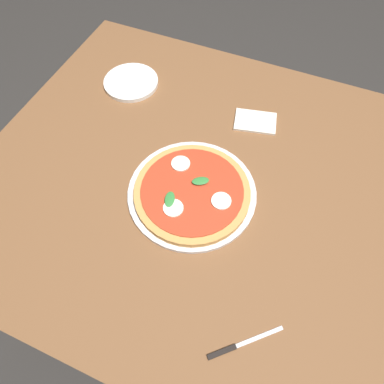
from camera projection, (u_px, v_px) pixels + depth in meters
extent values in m
plane|color=#2D2B28|center=(204.00, 268.00, 1.61)|extent=(6.00, 6.00, 0.00)
cube|color=brown|center=(211.00, 185.00, 1.01)|extent=(1.35, 1.12, 0.04)
cube|color=brown|center=(128.00, 108.00, 1.67)|extent=(0.07, 0.07, 0.68)
cylinder|color=silver|center=(192.00, 193.00, 0.97)|extent=(0.36, 0.36, 0.01)
cylinder|color=tan|center=(192.00, 192.00, 0.95)|extent=(0.32, 0.32, 0.02)
cylinder|color=#B7381E|center=(192.00, 190.00, 0.94)|extent=(0.28, 0.28, 0.00)
cylinder|color=white|center=(221.00, 201.00, 0.92)|extent=(0.05, 0.05, 0.00)
cylinder|color=white|center=(181.00, 162.00, 0.99)|extent=(0.05, 0.05, 0.00)
cylinder|color=white|center=(173.00, 208.00, 0.91)|extent=(0.05, 0.05, 0.00)
ellipsoid|color=#337F38|center=(170.00, 199.00, 0.92)|extent=(0.04, 0.05, 0.00)
ellipsoid|color=#337F38|center=(201.00, 181.00, 0.95)|extent=(0.05, 0.05, 0.00)
cylinder|color=white|center=(131.00, 82.00, 1.20)|extent=(0.19, 0.19, 0.01)
cube|color=white|center=(255.00, 121.00, 1.11)|extent=(0.15, 0.12, 0.01)
cube|color=black|center=(222.00, 352.00, 0.76)|extent=(0.06, 0.05, 0.01)
cube|color=silver|center=(260.00, 337.00, 0.78)|extent=(0.09, 0.08, 0.00)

